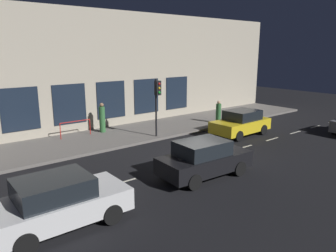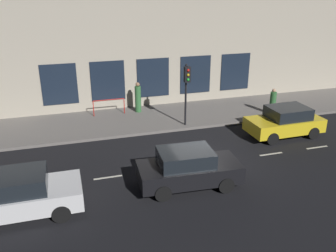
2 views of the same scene
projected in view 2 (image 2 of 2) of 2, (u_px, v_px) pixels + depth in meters
The scene contains 11 objects.
ground_plane at pixel (201, 164), 16.43m from camera, with size 60.00×60.00×0.00m, color black.
sidewalk at pixel (163, 117), 21.97m from camera, with size 4.50×32.00×0.15m.
building_facade at pixel (151, 47), 22.84m from camera, with size 0.65×32.00×7.79m.
lane_centre_line at pixel (221, 161), 16.70m from camera, with size 0.12×27.20×0.01m.
traffic_light at pixel (187, 82), 19.54m from camera, with size 0.45×0.32×3.46m.
parked_car_1 at pixel (188, 168), 14.39m from camera, with size 2.02×4.14×1.58m.
parked_car_2 at pixel (285, 122), 19.26m from camera, with size 1.98×3.98×1.58m.
parked_car_3 at pixel (20, 194), 12.63m from camera, with size 1.99×4.10×1.58m.
pedestrian_0 at pixel (138, 98), 22.37m from camera, with size 0.51×0.51×1.87m.
pedestrian_1 at pixel (273, 102), 22.01m from camera, with size 0.47×0.47×1.60m.
red_railing at pixel (109, 104), 21.88m from camera, with size 0.05×1.91×0.97m.
Camera 2 is at (-13.60, 5.66, 7.63)m, focal length 38.90 mm.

